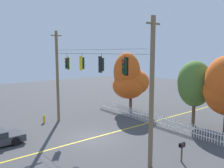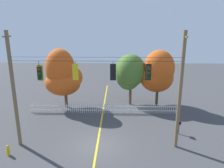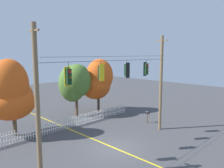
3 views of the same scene
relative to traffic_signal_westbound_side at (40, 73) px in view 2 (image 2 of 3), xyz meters
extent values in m
plane|color=#424244|center=(4.17, -0.01, -5.99)|extent=(80.00, 80.00, 0.00)
cube|color=gold|center=(4.17, -0.01, -5.98)|extent=(0.16, 36.00, 0.01)
cylinder|color=brown|center=(-2.12, -0.01, -1.44)|extent=(0.28, 0.28, 9.09)
cylinder|color=brown|center=(10.47, -0.01, -1.44)|extent=(0.28, 0.28, 9.09)
cube|color=brown|center=(-2.12, -0.01, 2.65)|extent=(0.10, 1.10, 0.10)
cube|color=brown|center=(10.47, -0.01, 2.65)|extent=(0.10, 1.10, 0.10)
cylinder|color=black|center=(4.17, -0.01, 0.91)|extent=(12.39, 0.02, 0.02)
cylinder|color=black|center=(4.17, -0.26, 1.22)|extent=(12.39, 0.02, 0.02)
cylinder|color=black|center=(0.00, -0.01, 0.70)|extent=(0.03, 0.03, 0.42)
cube|color=yellow|center=(0.00, 0.12, -0.01)|extent=(0.43, 0.02, 1.23)
cube|color=black|center=(0.00, -0.01, -0.01)|extent=(0.30, 0.24, 0.99)
cylinder|color=red|center=(0.00, -0.14, 0.33)|extent=(0.20, 0.03, 0.20)
cube|color=black|center=(0.00, -0.19, 0.44)|extent=(0.22, 0.12, 0.06)
cylinder|color=#463B09|center=(0.00, -0.14, -0.01)|extent=(0.20, 0.03, 0.20)
cube|color=black|center=(0.00, -0.19, 0.11)|extent=(0.22, 0.12, 0.06)
cylinder|color=#073513|center=(0.00, -0.14, -0.34)|extent=(0.20, 0.03, 0.20)
cube|color=black|center=(0.00, -0.19, -0.22)|extent=(0.22, 0.12, 0.06)
cylinder|color=black|center=(2.69, -0.01, 0.76)|extent=(0.03, 0.03, 0.31)
cube|color=yellow|center=(2.69, -0.14, 0.12)|extent=(0.43, 0.02, 1.21)
cube|color=black|center=(2.69, -0.01, 0.12)|extent=(0.30, 0.24, 0.98)
cylinder|color=red|center=(2.69, 0.13, 0.44)|extent=(0.20, 0.03, 0.20)
cube|color=black|center=(2.69, 0.17, 0.56)|extent=(0.22, 0.12, 0.06)
cylinder|color=#463B09|center=(2.69, 0.13, 0.12)|extent=(0.20, 0.03, 0.20)
cube|color=black|center=(2.69, 0.17, 0.23)|extent=(0.22, 0.12, 0.06)
cylinder|color=#073513|center=(2.69, 0.13, -0.21)|extent=(0.20, 0.03, 0.20)
cube|color=black|center=(2.69, 0.17, -0.10)|extent=(0.22, 0.12, 0.06)
cylinder|color=black|center=(5.45, -0.01, 0.76)|extent=(0.03, 0.03, 0.30)
cube|color=black|center=(5.45, -0.14, 0.12)|extent=(0.43, 0.02, 1.22)
cube|color=black|center=(5.45, -0.01, 0.12)|extent=(0.30, 0.24, 0.99)
cylinder|color=red|center=(5.45, 0.13, 0.45)|extent=(0.20, 0.03, 0.20)
cube|color=black|center=(5.45, 0.17, 0.56)|extent=(0.22, 0.12, 0.06)
cylinder|color=#463B09|center=(5.45, 0.13, 0.12)|extent=(0.20, 0.03, 0.20)
cube|color=black|center=(5.45, 0.17, 0.23)|extent=(0.22, 0.12, 0.06)
cylinder|color=#073513|center=(5.45, 0.13, -0.21)|extent=(0.20, 0.03, 0.20)
cube|color=black|center=(5.45, 0.17, -0.10)|extent=(0.22, 0.12, 0.06)
cylinder|color=black|center=(8.05, -0.01, 0.74)|extent=(0.03, 0.03, 0.34)
cube|color=black|center=(8.05, 0.12, 0.08)|extent=(0.43, 0.02, 1.22)
cube|color=black|center=(8.05, -0.01, 0.08)|extent=(0.30, 0.24, 0.98)
cylinder|color=red|center=(8.05, -0.14, 0.41)|extent=(0.20, 0.03, 0.20)
cube|color=black|center=(8.05, -0.19, 0.53)|extent=(0.22, 0.12, 0.06)
cylinder|color=#463B09|center=(8.05, -0.14, 0.08)|extent=(0.20, 0.03, 0.20)
cube|color=black|center=(8.05, -0.19, 0.20)|extent=(0.22, 0.12, 0.06)
cylinder|color=#073513|center=(8.05, -0.14, -0.25)|extent=(0.20, 0.03, 0.20)
cube|color=black|center=(8.05, -0.19, -0.13)|extent=(0.22, 0.12, 0.06)
cube|color=white|center=(-3.88, 6.61, -5.43)|extent=(0.06, 0.04, 1.12)
cube|color=white|center=(-3.66, 6.61, -5.43)|extent=(0.06, 0.04, 1.12)
cube|color=white|center=(-3.43, 6.61, -5.43)|extent=(0.06, 0.04, 1.12)
cube|color=white|center=(-3.21, 6.61, -5.43)|extent=(0.06, 0.04, 1.12)
cube|color=white|center=(-2.99, 6.61, -5.43)|extent=(0.06, 0.04, 1.12)
cube|color=white|center=(-2.76, 6.61, -5.43)|extent=(0.06, 0.04, 1.12)
cube|color=white|center=(-2.54, 6.61, -5.43)|extent=(0.06, 0.04, 1.12)
cube|color=white|center=(-2.32, 6.61, -5.43)|extent=(0.06, 0.04, 1.12)
cube|color=white|center=(-2.09, 6.61, -5.43)|extent=(0.06, 0.04, 1.12)
cube|color=white|center=(-1.87, 6.61, -5.43)|extent=(0.06, 0.04, 1.12)
cube|color=white|center=(-1.65, 6.61, -5.43)|extent=(0.06, 0.04, 1.12)
cube|color=white|center=(-1.42, 6.61, -5.43)|extent=(0.06, 0.04, 1.12)
cube|color=white|center=(-1.20, 6.61, -5.43)|extent=(0.06, 0.04, 1.12)
cube|color=white|center=(-0.98, 6.61, -5.43)|extent=(0.06, 0.04, 1.12)
cube|color=white|center=(-0.75, 6.61, -5.43)|extent=(0.06, 0.04, 1.12)
cube|color=white|center=(-0.53, 6.61, -5.43)|extent=(0.06, 0.04, 1.12)
cube|color=white|center=(-0.30, 6.61, -5.43)|extent=(0.06, 0.04, 1.12)
cube|color=white|center=(-0.08, 6.61, -5.43)|extent=(0.06, 0.04, 1.12)
cube|color=white|center=(0.14, 6.61, -5.43)|extent=(0.06, 0.04, 1.12)
cube|color=white|center=(0.37, 6.61, -5.43)|extent=(0.06, 0.04, 1.12)
cube|color=white|center=(0.59, 6.61, -5.43)|extent=(0.06, 0.04, 1.12)
cube|color=white|center=(0.81, 6.61, -5.43)|extent=(0.06, 0.04, 1.12)
cube|color=white|center=(1.04, 6.61, -5.43)|extent=(0.06, 0.04, 1.12)
cube|color=white|center=(1.26, 6.61, -5.43)|extent=(0.06, 0.04, 1.12)
cube|color=white|center=(1.48, 6.61, -5.43)|extent=(0.06, 0.04, 1.12)
cube|color=white|center=(1.71, 6.61, -5.43)|extent=(0.06, 0.04, 1.12)
cube|color=white|center=(1.93, 6.61, -5.43)|extent=(0.06, 0.04, 1.12)
cube|color=white|center=(2.15, 6.61, -5.43)|extent=(0.06, 0.04, 1.12)
cube|color=white|center=(2.38, 6.61, -5.43)|extent=(0.06, 0.04, 1.12)
cube|color=white|center=(2.60, 6.61, -5.43)|extent=(0.06, 0.04, 1.12)
cube|color=white|center=(2.82, 6.61, -5.43)|extent=(0.06, 0.04, 1.12)
cube|color=white|center=(3.05, 6.61, -5.43)|extent=(0.06, 0.04, 1.12)
cube|color=white|center=(3.27, 6.61, -5.43)|extent=(0.06, 0.04, 1.12)
cube|color=white|center=(3.49, 6.61, -5.43)|extent=(0.06, 0.04, 1.12)
cube|color=white|center=(3.72, 6.61, -5.43)|extent=(0.06, 0.04, 1.12)
cube|color=white|center=(3.94, 6.61, -5.43)|extent=(0.06, 0.04, 1.12)
cube|color=white|center=(4.16, 6.61, -5.43)|extent=(0.06, 0.04, 1.12)
cube|color=white|center=(4.39, 6.61, -5.43)|extent=(0.06, 0.04, 1.12)
cube|color=white|center=(4.61, 6.61, -5.43)|extent=(0.06, 0.04, 1.12)
cube|color=white|center=(4.83, 6.61, -5.43)|extent=(0.06, 0.04, 1.12)
cube|color=white|center=(5.06, 6.61, -5.43)|extent=(0.06, 0.04, 1.12)
cube|color=white|center=(5.28, 6.61, -5.43)|extent=(0.06, 0.04, 1.12)
cube|color=white|center=(5.50, 6.61, -5.43)|extent=(0.06, 0.04, 1.12)
cube|color=white|center=(5.73, 6.61, -5.43)|extent=(0.06, 0.04, 1.12)
cube|color=white|center=(5.95, 6.61, -5.43)|extent=(0.06, 0.04, 1.12)
cube|color=white|center=(6.17, 6.61, -5.43)|extent=(0.06, 0.04, 1.12)
cube|color=white|center=(6.40, 6.61, -5.43)|extent=(0.06, 0.04, 1.12)
cube|color=white|center=(6.62, 6.61, -5.43)|extent=(0.06, 0.04, 1.12)
cube|color=white|center=(6.84, 6.61, -5.43)|extent=(0.06, 0.04, 1.12)
cube|color=white|center=(7.07, 6.61, -5.43)|extent=(0.06, 0.04, 1.12)
cube|color=white|center=(7.29, 6.61, -5.43)|extent=(0.06, 0.04, 1.12)
cube|color=white|center=(7.51, 6.61, -5.43)|extent=(0.06, 0.04, 1.12)
cube|color=white|center=(7.74, 6.61, -5.43)|extent=(0.06, 0.04, 1.12)
cube|color=white|center=(7.96, 6.61, -5.43)|extent=(0.06, 0.04, 1.12)
cube|color=white|center=(8.18, 6.61, -5.43)|extent=(0.06, 0.04, 1.12)
cube|color=white|center=(8.41, 6.61, -5.43)|extent=(0.06, 0.04, 1.12)
cube|color=white|center=(8.63, 6.61, -5.43)|extent=(0.06, 0.04, 1.12)
cube|color=white|center=(8.85, 6.61, -5.43)|extent=(0.06, 0.04, 1.12)
cube|color=white|center=(9.08, 6.61, -5.43)|extent=(0.06, 0.04, 1.12)
cube|color=white|center=(9.30, 6.61, -5.43)|extent=(0.06, 0.04, 1.12)
cube|color=white|center=(9.53, 6.61, -5.43)|extent=(0.06, 0.04, 1.12)
cube|color=white|center=(9.75, 6.61, -5.43)|extent=(0.06, 0.04, 1.12)
cube|color=white|center=(9.97, 6.61, -5.43)|extent=(0.06, 0.04, 1.12)
cube|color=white|center=(10.20, 6.61, -5.43)|extent=(0.06, 0.04, 1.12)
cube|color=white|center=(10.42, 6.61, -5.43)|extent=(0.06, 0.04, 1.12)
cube|color=white|center=(10.64, 6.61, -5.43)|extent=(0.06, 0.04, 1.12)
cube|color=white|center=(10.87, 6.61, -5.43)|extent=(0.06, 0.04, 1.12)
cube|color=white|center=(11.09, 6.61, -5.43)|extent=(0.06, 0.04, 1.12)
cube|color=white|center=(11.31, 6.61, -5.43)|extent=(0.06, 0.04, 1.12)
cube|color=white|center=(11.54, 6.61, -5.43)|extent=(0.06, 0.04, 1.12)
cube|color=white|center=(11.76, 6.61, -5.43)|extent=(0.06, 0.04, 1.12)
cube|color=white|center=(11.98, 6.61, -5.43)|extent=(0.06, 0.04, 1.12)
cube|color=white|center=(12.21, 6.61, -5.43)|extent=(0.06, 0.04, 1.12)
cube|color=white|center=(12.43, 6.61, -5.43)|extent=(0.06, 0.04, 1.12)
cube|color=white|center=(12.65, 6.61, -5.43)|extent=(0.06, 0.04, 1.12)
cube|color=white|center=(4.39, 6.64, -5.65)|extent=(16.53, 0.03, 0.08)
cube|color=white|center=(4.39, 6.64, -5.18)|extent=(16.53, 0.03, 0.08)
cylinder|color=brown|center=(-0.29, 8.38, -4.83)|extent=(0.35, 0.35, 2.31)
ellipsoid|color=#DB5619|center=(-0.48, 8.14, -2.92)|extent=(4.08, 3.35, 2.94)
ellipsoid|color=#DB5619|center=(0.06, 8.85, -2.44)|extent=(3.25, 2.90, 2.90)
ellipsoid|color=#DB5619|center=(-0.66, 8.07, -1.30)|extent=(3.33, 2.97, 4.61)
cylinder|color=brown|center=(7.38, 9.47, -4.62)|extent=(0.32, 0.32, 2.73)
ellipsoid|color=#4C752D|center=(7.13, 9.86, -2.03)|extent=(3.26, 3.12, 4.36)
ellipsoid|color=#4C752D|center=(7.45, 9.27, -1.70)|extent=(3.23, 2.83, 3.91)
cylinder|color=#473828|center=(10.59, 9.21, -4.77)|extent=(0.32, 0.32, 2.45)
ellipsoid|color=#DB5619|center=(10.51, 9.59, -2.59)|extent=(3.98, 3.49, 3.51)
ellipsoid|color=#DB5619|center=(10.42, 9.10, -2.26)|extent=(3.61, 2.96, 3.07)
ellipsoid|color=#DB5619|center=(10.61, 8.96, -1.32)|extent=(3.57, 3.12, 4.23)
cylinder|color=gold|center=(-2.36, -1.49, -5.66)|extent=(0.22, 0.22, 0.66)
sphere|color=gold|center=(-2.36, -1.49, -5.26)|extent=(0.20, 0.20, 0.20)
cylinder|color=gold|center=(-2.51, -1.49, -5.62)|extent=(0.08, 0.08, 0.08)
cylinder|color=gold|center=(-2.21, -1.49, -5.62)|extent=(0.08, 0.08, 0.08)
cube|color=brown|center=(11.28, 2.07, -5.49)|extent=(0.08, 0.08, 0.99)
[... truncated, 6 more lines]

